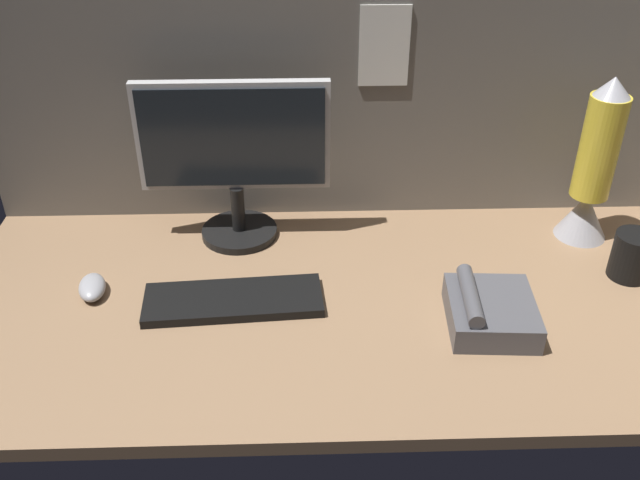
% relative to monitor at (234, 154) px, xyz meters
% --- Properties ---
extents(ground_plane, '(1.80, 0.80, 0.03)m').
position_rel_monitor_xyz_m(ground_plane, '(0.31, -0.25, -0.23)').
color(ground_plane, '#8C6B4C').
extents(cubicle_wall_back, '(1.80, 0.06, 0.79)m').
position_rel_monitor_xyz_m(cubicle_wall_back, '(0.31, 0.12, 0.18)').
color(cubicle_wall_back, slate).
rests_on(cubicle_wall_back, ground_plane).
extents(monitor, '(0.43, 0.18, 0.38)m').
position_rel_monitor_xyz_m(monitor, '(0.00, 0.00, 0.00)').
color(monitor, black).
rests_on(monitor, ground_plane).
extents(keyboard, '(0.38, 0.15, 0.02)m').
position_rel_monitor_xyz_m(keyboard, '(0.00, -0.28, -0.20)').
color(keyboard, black).
rests_on(keyboard, ground_plane).
extents(mouse, '(0.07, 0.11, 0.03)m').
position_rel_monitor_xyz_m(mouse, '(-0.30, -0.23, -0.20)').
color(mouse, '#99999E').
rests_on(mouse, ground_plane).
extents(mug_black_travel, '(0.09, 0.09, 0.11)m').
position_rel_monitor_xyz_m(mug_black_travel, '(0.87, -0.20, -0.16)').
color(mug_black_travel, black).
rests_on(mug_black_travel, ground_plane).
extents(lava_lamp, '(0.12, 0.12, 0.40)m').
position_rel_monitor_xyz_m(lava_lamp, '(0.82, -0.03, -0.05)').
color(lava_lamp, '#A5A5AD').
rests_on(lava_lamp, ground_plane).
extents(desk_phone, '(0.18, 0.20, 0.09)m').
position_rel_monitor_xyz_m(desk_phone, '(0.52, -0.36, -0.18)').
color(desk_phone, '#4C4C51').
rests_on(desk_phone, ground_plane).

